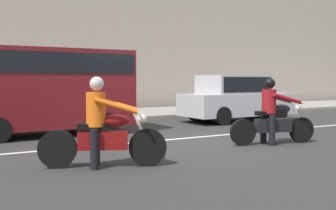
{
  "coord_description": "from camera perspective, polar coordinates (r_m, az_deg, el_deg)",
  "views": [
    {
      "loc": [
        -5.66,
        -8.0,
        1.55
      ],
      "look_at": [
        -1.23,
        -0.48,
        1.0
      ],
      "focal_mm": 43.07,
      "sensor_mm": 36.0,
      "label": 1
    }
  ],
  "objects": [
    {
      "name": "ground_plane",
      "position": [
        9.92,
        4.78,
        -5.42
      ],
      "size": [
        80.0,
        80.0,
        0.0
      ],
      "primitive_type": "plane",
      "color": "#2D2D2D"
    },
    {
      "name": "sidewalk_slab",
      "position": [
        17.04,
        -10.94,
        -1.46
      ],
      "size": [
        40.0,
        4.4,
        0.14
      ],
      "primitive_type": "cube",
      "color": "gray",
      "rests_on": "ground_plane"
    },
    {
      "name": "lane_marking_stripe",
      "position": [
        10.76,
        2.76,
        -4.69
      ],
      "size": [
        18.0,
        0.14,
        0.01
      ],
      "primitive_type": "cube",
      "color": "silver",
      "rests_on": "ground_plane"
    },
    {
      "name": "motorcycle_with_rider_crimson",
      "position": [
        10.03,
        14.59,
        -1.68
      ],
      "size": [
        2.19,
        0.84,
        1.59
      ],
      "color": "black",
      "rests_on": "ground_plane"
    },
    {
      "name": "motorcycle_with_rider_orange_stripe",
      "position": [
        7.24,
        -9.28,
        -3.6
      ],
      "size": [
        2.12,
        1.08,
        1.61
      ],
      "color": "black",
      "rests_on": "ground_plane"
    },
    {
      "name": "parked_sedan_silver",
      "position": [
        15.25,
        9.61,
        1.02
      ],
      "size": [
        4.35,
        1.82,
        1.72
      ],
      "color": "#B2B5BA",
      "rests_on": "ground_plane"
    },
    {
      "name": "parked_van_maroon",
      "position": [
        11.76,
        -16.72,
        2.62
      ],
      "size": [
        4.6,
        1.96,
        2.39
      ],
      "color": "maroon",
      "rests_on": "ground_plane"
    },
    {
      "name": "street_sign_post",
      "position": [
        17.85,
        -9.96,
        4.19
      ],
      "size": [
        0.44,
        0.08,
        2.68
      ],
      "color": "gray",
      "rests_on": "sidewalk_slab"
    },
    {
      "name": "pedestrian_bystander",
      "position": [
        17.3,
        -18.93,
        2.14
      ],
      "size": [
        0.34,
        0.34,
        1.76
      ],
      "color": "black",
      "rests_on": "sidewalk_slab"
    }
  ]
}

